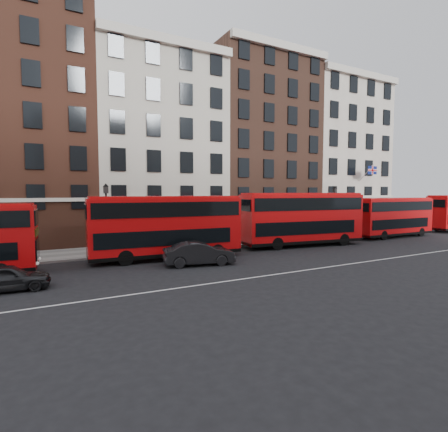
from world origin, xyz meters
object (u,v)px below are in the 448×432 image
bus_d (393,216)px  bus_b (166,225)px  bus_c (302,218)px  traffic_light (371,213)px  car_front (199,253)px  car_rear (6,278)px

bus_d → bus_b: bearing=-179.2°
bus_c → traffic_light: 12.51m
bus_d → traffic_light: size_ratio=3.06×
bus_b → car_front: bus_b is taller
bus_c → car_rear: (-22.25, -4.17, -1.87)m
bus_d → car_rear: size_ratio=2.56×
bus_b → bus_d: size_ratio=1.09×
car_rear → bus_b: bearing=-63.5°
traffic_light → bus_c: bearing=-168.7°
car_front → car_rear: bearing=108.0°
bus_d → car_front: bus_d is taller
car_rear → car_front: size_ratio=0.84×
car_rear → traffic_light: 35.20m
bus_d → car_front: (-24.05, -3.06, -1.48)m
bus_b → bus_c: size_ratio=0.95×
bus_d → car_rear: 35.14m
car_rear → car_front: 10.86m
traffic_light → bus_d: bearing=-82.3°
bus_b → traffic_light: (24.92, 2.46, 0.01)m
bus_d → car_rear: bearing=-172.4°
bus_c → car_rear: size_ratio=2.94×
car_front → bus_c: bearing=-62.9°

